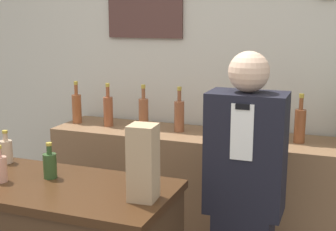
# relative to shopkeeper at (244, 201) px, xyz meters

# --- Properties ---
(back_wall) EXTENTS (5.20, 0.09, 2.70)m
(back_wall) POSITION_rel_shopkeeper_xyz_m (-0.53, 0.92, 0.56)
(back_wall) COLOR beige
(back_wall) RESTS_ON ground_plane
(back_shelf) EXTENTS (2.39, 0.47, 0.98)m
(back_shelf) POSITION_rel_shopkeeper_xyz_m (-0.28, 0.62, -0.30)
(back_shelf) COLOR brown
(back_shelf) RESTS_ON ground_plane
(shopkeeper) EXTENTS (0.40, 0.25, 1.59)m
(shopkeeper) POSITION_rel_shopkeeper_xyz_m (0.00, 0.00, 0.00)
(shopkeeper) COLOR black
(shopkeeper) RESTS_ON ground_plane
(paper_bag) EXTENTS (0.12, 0.13, 0.34)m
(paper_bag) POSITION_rel_shopkeeper_xyz_m (-0.34, -0.55, 0.34)
(paper_bag) COLOR tan
(paper_bag) RESTS_ON display_counter
(counter_bottle_1) EXTENTS (0.07, 0.07, 0.18)m
(counter_bottle_1) POSITION_rel_shopkeeper_xyz_m (-1.26, -0.34, 0.24)
(counter_bottle_1) COLOR tan
(counter_bottle_1) RESTS_ON display_counter
(counter_bottle_2) EXTENTS (0.07, 0.07, 0.18)m
(counter_bottle_2) POSITION_rel_shopkeeper_xyz_m (-1.08, -0.59, 0.24)
(counter_bottle_2) COLOR tan
(counter_bottle_2) RESTS_ON display_counter
(counter_bottle_3) EXTENTS (0.07, 0.07, 0.18)m
(counter_bottle_3) POSITION_rel_shopkeeper_xyz_m (-0.89, -0.46, 0.24)
(counter_bottle_3) COLOR #2C4722
(counter_bottle_3) RESTS_ON display_counter
(shelf_bottle_0) EXTENTS (0.07, 0.07, 0.31)m
(shelf_bottle_0) POSITION_rel_shopkeeper_xyz_m (-1.40, 0.62, 0.30)
(shelf_bottle_0) COLOR brown
(shelf_bottle_0) RESTS_ON back_shelf
(shelf_bottle_1) EXTENTS (0.07, 0.07, 0.31)m
(shelf_bottle_1) POSITION_rel_shopkeeper_xyz_m (-1.13, 0.61, 0.30)
(shelf_bottle_1) COLOR brown
(shelf_bottle_1) RESTS_ON back_shelf
(shelf_bottle_2) EXTENTS (0.07, 0.07, 0.31)m
(shelf_bottle_2) POSITION_rel_shopkeeper_xyz_m (-0.86, 0.64, 0.30)
(shelf_bottle_2) COLOR brown
(shelf_bottle_2) RESTS_ON back_shelf
(shelf_bottle_3) EXTENTS (0.07, 0.07, 0.31)m
(shelf_bottle_3) POSITION_rel_shopkeeper_xyz_m (-0.59, 0.64, 0.30)
(shelf_bottle_3) COLOR brown
(shelf_bottle_3) RESTS_ON back_shelf
(shelf_bottle_4) EXTENTS (0.07, 0.07, 0.31)m
(shelf_bottle_4) POSITION_rel_shopkeeper_xyz_m (-0.33, 0.63, 0.30)
(shelf_bottle_4) COLOR brown
(shelf_bottle_4) RESTS_ON back_shelf
(shelf_bottle_5) EXTENTS (0.07, 0.07, 0.31)m
(shelf_bottle_5) POSITION_rel_shopkeeper_xyz_m (-0.06, 0.64, 0.30)
(shelf_bottle_5) COLOR brown
(shelf_bottle_5) RESTS_ON back_shelf
(shelf_bottle_6) EXTENTS (0.07, 0.07, 0.31)m
(shelf_bottle_6) POSITION_rel_shopkeeper_xyz_m (0.21, 0.63, 0.30)
(shelf_bottle_6) COLOR brown
(shelf_bottle_6) RESTS_ON back_shelf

